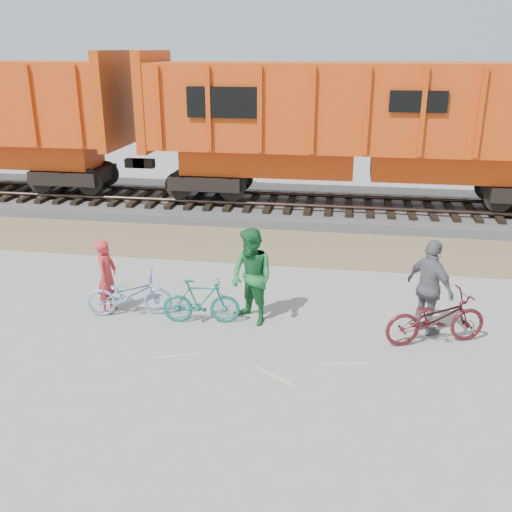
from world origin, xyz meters
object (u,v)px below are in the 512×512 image
object	(u,v)px
hopper_car_center	(365,124)
bicycle_blue	(129,294)
person_man	(252,277)
bicycle_maroon	(436,318)
person_woman	(430,288)
bicycle_teal	(201,301)
person_solo	(107,276)

from	to	relation	value
hopper_car_center	bicycle_blue	world-z (taller)	hopper_car_center
person_man	hopper_car_center	bearing A→B (deg)	113.26
bicycle_blue	bicycle_maroon	xyz separation A→B (m)	(6.10, -0.25, 0.05)
hopper_car_center	person_man	world-z (taller)	hopper_car_center
hopper_car_center	person_woman	world-z (taller)	hopper_car_center
bicycle_blue	bicycle_maroon	bearing A→B (deg)	-105.74
person_man	person_woman	size ratio (longest dim) A/B	1.03
bicycle_teal	person_man	xyz separation A→B (m)	(1.00, 0.20, 0.52)
bicycle_blue	person_man	xyz separation A→B (m)	(2.56, 0.08, 0.52)
person_woman	bicycle_maroon	bearing A→B (deg)	155.07
bicycle_maroon	person_solo	bearing A→B (deg)	68.22
bicycle_blue	person_woman	bearing A→B (deg)	-101.95
bicycle_teal	hopper_car_center	bearing A→B (deg)	-28.41
bicycle_teal	person_man	size ratio (longest dim) A/B	0.79
bicycle_teal	person_woman	bearing A→B (deg)	-93.95
bicycle_blue	person_solo	world-z (taller)	person_solo
bicycle_maroon	person_man	bearing A→B (deg)	65.94
person_solo	person_woman	xyz separation A→B (m)	(6.50, 0.05, 0.16)
bicycle_blue	bicycle_teal	size ratio (longest dim) A/B	1.12
bicycle_maroon	person_woman	world-z (taller)	person_woman
hopper_car_center	bicycle_teal	bearing A→B (deg)	-110.93
bicycle_teal	person_solo	bearing A→B (deg)	76.47
person_woman	person_man	bearing A→B (deg)	52.26
bicycle_teal	person_solo	world-z (taller)	person_solo
person_woman	bicycle_teal	bearing A→B (deg)	54.56
bicycle_blue	person_solo	size ratio (longest dim) A/B	1.10
bicycle_maroon	bicycle_blue	bearing A→B (deg)	68.91
person_man	person_woman	world-z (taller)	person_man
person_woman	bicycle_blue	bearing A→B (deg)	52.52
bicycle_teal	person_woman	distance (m)	4.47
bicycle_blue	person_woman	xyz separation A→B (m)	(6.00, 0.15, 0.50)
bicycle_blue	bicycle_teal	world-z (taller)	bicycle_teal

